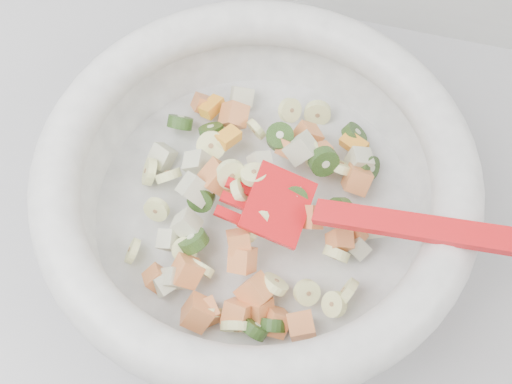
# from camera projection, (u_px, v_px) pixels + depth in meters

# --- Properties ---
(counter) EXTENTS (2.00, 0.60, 0.90)m
(counter) POSITION_uv_depth(u_px,v_px,m) (183.00, 326.00, 1.03)
(counter) COLOR #95959A
(counter) RESTS_ON ground
(mixing_bowl) EXTENTS (0.45, 0.39, 0.13)m
(mixing_bowl) POSITION_uv_depth(u_px,v_px,m) (256.00, 187.00, 0.57)
(mixing_bowl) COLOR white
(mixing_bowl) RESTS_ON counter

